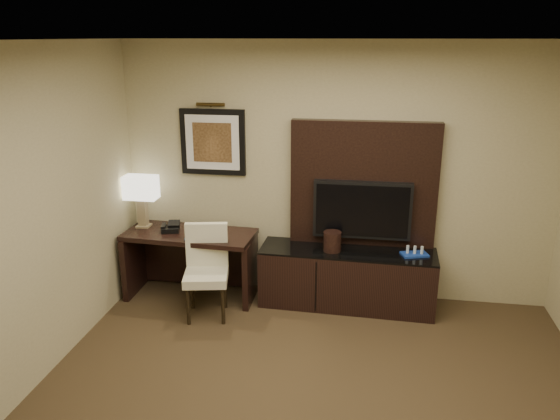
% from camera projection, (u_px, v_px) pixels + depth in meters
% --- Properties ---
extents(ceiling, '(4.50, 5.00, 0.01)m').
position_uv_depth(ceiling, '(312.00, 41.00, 2.94)').
color(ceiling, silver).
rests_on(ceiling, wall_back).
extents(wall_back, '(4.50, 0.01, 2.70)m').
position_uv_depth(wall_back, '(335.00, 174.00, 5.70)').
color(wall_back, tan).
rests_on(wall_back, floor).
extents(desk, '(1.41, 0.67, 0.74)m').
position_uv_depth(desk, '(191.00, 264.00, 5.90)').
color(desk, black).
rests_on(desk, floor).
extents(credenza, '(1.82, 0.56, 0.62)m').
position_uv_depth(credenza, '(347.00, 278.00, 5.70)').
color(credenza, black).
rests_on(credenza, floor).
extents(tv_wall_panel, '(1.50, 0.12, 1.30)m').
position_uv_depth(tv_wall_panel, '(363.00, 184.00, 5.62)').
color(tv_wall_panel, black).
rests_on(tv_wall_panel, wall_back).
extents(tv, '(1.00, 0.08, 0.60)m').
position_uv_depth(tv, '(362.00, 210.00, 5.60)').
color(tv, black).
rests_on(tv, tv_wall_panel).
extents(artwork, '(0.70, 0.04, 0.70)m').
position_uv_depth(artwork, '(213.00, 142.00, 5.78)').
color(artwork, black).
rests_on(artwork, wall_back).
extents(picture_light, '(0.04, 0.04, 0.30)m').
position_uv_depth(picture_light, '(210.00, 104.00, 5.63)').
color(picture_light, '#443415').
rests_on(picture_light, wall_back).
extents(desk_chair, '(0.51, 0.57, 0.89)m').
position_uv_depth(desk_chair, '(206.00, 276.00, 5.43)').
color(desk_chair, beige).
rests_on(desk_chair, floor).
extents(table_lamp, '(0.43, 0.31, 0.62)m').
position_uv_depth(table_lamp, '(142.00, 199.00, 5.87)').
color(table_lamp, '#92805B').
rests_on(table_lamp, desk).
extents(desk_phone, '(0.21, 0.20, 0.09)m').
position_uv_depth(desk_phone, '(171.00, 227.00, 5.80)').
color(desk_phone, black).
rests_on(desk_phone, desk).
extents(blue_folder, '(0.25, 0.33, 0.02)m').
position_uv_depth(blue_folder, '(201.00, 234.00, 5.70)').
color(blue_folder, '#1957A3').
rests_on(blue_folder, desk).
extents(book, '(0.18, 0.04, 0.24)m').
position_uv_depth(book, '(199.00, 222.00, 5.74)').
color(book, beige).
rests_on(book, desk).
extents(ice_bucket, '(0.23, 0.23, 0.20)m').
position_uv_depth(ice_bucket, '(332.00, 241.00, 5.57)').
color(ice_bucket, black).
rests_on(ice_bucket, credenza).
extents(minibar_tray, '(0.30, 0.23, 0.09)m').
position_uv_depth(minibar_tray, '(415.00, 251.00, 5.47)').
color(minibar_tray, '#173896').
rests_on(minibar_tray, credenza).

